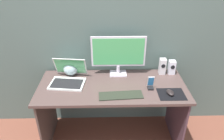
{
  "coord_description": "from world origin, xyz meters",
  "views": [
    {
      "loc": [
        -0.04,
        -1.79,
        1.9
      ],
      "look_at": [
        -0.0,
        -0.02,
        0.91
      ],
      "focal_mm": 34.13,
      "sensor_mm": 36.0,
      "label": 1
    }
  ],
  "objects_px": {
    "monitor": "(118,54)",
    "fishbowl": "(71,68)",
    "laptop": "(68,78)",
    "phone_in_dock": "(151,84)",
    "speaker_right": "(172,67)",
    "keyboard_external": "(121,95)",
    "speaker_near_monitor": "(162,66)",
    "mouse": "(170,92)"
  },
  "relations": [
    {
      "from": "keyboard_external",
      "to": "laptop",
      "type": "bearing_deg",
      "value": 149.67
    },
    {
      "from": "monitor",
      "to": "phone_in_dock",
      "type": "height_order",
      "value": "monitor"
    },
    {
      "from": "speaker_right",
      "to": "fishbowl",
      "type": "height_order",
      "value": "fishbowl"
    },
    {
      "from": "mouse",
      "to": "phone_in_dock",
      "type": "distance_m",
      "value": 0.2
    },
    {
      "from": "speaker_near_monitor",
      "to": "laptop",
      "type": "xyz_separation_m",
      "value": [
        -1.0,
        -0.14,
        -0.04
      ]
    },
    {
      "from": "monitor",
      "to": "speaker_right",
      "type": "relative_size",
      "value": 3.71
    },
    {
      "from": "fishbowl",
      "to": "mouse",
      "type": "bearing_deg",
      "value": -21.98
    },
    {
      "from": "speaker_right",
      "to": "fishbowl",
      "type": "relative_size",
      "value": 0.95
    },
    {
      "from": "speaker_right",
      "to": "monitor",
      "type": "bearing_deg",
      "value": 179.96
    },
    {
      "from": "monitor",
      "to": "keyboard_external",
      "type": "height_order",
      "value": "monitor"
    },
    {
      "from": "laptop",
      "to": "phone_in_dock",
      "type": "bearing_deg",
      "value": -10.14
    },
    {
      "from": "fishbowl",
      "to": "mouse",
      "type": "xyz_separation_m",
      "value": [
        0.98,
        -0.4,
        -0.06
      ]
    },
    {
      "from": "speaker_right",
      "to": "speaker_near_monitor",
      "type": "distance_m",
      "value": 0.1
    },
    {
      "from": "speaker_right",
      "to": "mouse",
      "type": "bearing_deg",
      "value": -106.1
    },
    {
      "from": "speaker_right",
      "to": "phone_in_dock",
      "type": "relative_size",
      "value": 1.11
    },
    {
      "from": "speaker_near_monitor",
      "to": "fishbowl",
      "type": "distance_m",
      "value": 0.99
    },
    {
      "from": "monitor",
      "to": "fishbowl",
      "type": "xyz_separation_m",
      "value": [
        -0.51,
        0.0,
        -0.17
      ]
    },
    {
      "from": "speaker_right",
      "to": "keyboard_external",
      "type": "height_order",
      "value": "speaker_right"
    },
    {
      "from": "phone_in_dock",
      "to": "mouse",
      "type": "bearing_deg",
      "value": -31.01
    },
    {
      "from": "laptop",
      "to": "mouse",
      "type": "distance_m",
      "value": 1.02
    },
    {
      "from": "fishbowl",
      "to": "speaker_right",
      "type": "bearing_deg",
      "value": -0.21
    },
    {
      "from": "fishbowl",
      "to": "keyboard_external",
      "type": "height_order",
      "value": "fishbowl"
    },
    {
      "from": "monitor",
      "to": "laptop",
      "type": "distance_m",
      "value": 0.57
    },
    {
      "from": "monitor",
      "to": "speaker_near_monitor",
      "type": "distance_m",
      "value": 0.5
    },
    {
      "from": "fishbowl",
      "to": "keyboard_external",
      "type": "xyz_separation_m",
      "value": [
        0.52,
        -0.41,
        -0.07
      ]
    },
    {
      "from": "keyboard_external",
      "to": "phone_in_dock",
      "type": "bearing_deg",
      "value": 17.17
    },
    {
      "from": "speaker_right",
      "to": "mouse",
      "type": "xyz_separation_m",
      "value": [
        -0.11,
        -0.39,
        -0.06
      ]
    },
    {
      "from": "monitor",
      "to": "laptop",
      "type": "xyz_separation_m",
      "value": [
        -0.52,
        -0.14,
        -0.2
      ]
    },
    {
      "from": "speaker_right",
      "to": "mouse",
      "type": "distance_m",
      "value": 0.41
    },
    {
      "from": "fishbowl",
      "to": "mouse",
      "type": "distance_m",
      "value": 1.06
    },
    {
      "from": "fishbowl",
      "to": "mouse",
      "type": "relative_size",
      "value": 1.61
    },
    {
      "from": "fishbowl",
      "to": "laptop",
      "type": "bearing_deg",
      "value": -92.54
    },
    {
      "from": "laptop",
      "to": "keyboard_external",
      "type": "distance_m",
      "value": 0.59
    },
    {
      "from": "monitor",
      "to": "speaker_near_monitor",
      "type": "relative_size",
      "value": 3.2
    },
    {
      "from": "keyboard_external",
      "to": "mouse",
      "type": "distance_m",
      "value": 0.46
    },
    {
      "from": "monitor",
      "to": "speaker_right",
      "type": "distance_m",
      "value": 0.61
    },
    {
      "from": "laptop",
      "to": "mouse",
      "type": "xyz_separation_m",
      "value": [
        0.99,
        -0.25,
        -0.03
      ]
    },
    {
      "from": "speaker_near_monitor",
      "to": "laptop",
      "type": "distance_m",
      "value": 1.01
    },
    {
      "from": "monitor",
      "to": "fishbowl",
      "type": "relative_size",
      "value": 3.51
    },
    {
      "from": "fishbowl",
      "to": "mouse",
      "type": "height_order",
      "value": "fishbowl"
    },
    {
      "from": "speaker_near_monitor",
      "to": "phone_in_dock",
      "type": "bearing_deg",
      "value": -121.32
    },
    {
      "from": "monitor",
      "to": "keyboard_external",
      "type": "xyz_separation_m",
      "value": [
        0.01,
        -0.41,
        -0.24
      ]
    }
  ]
}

